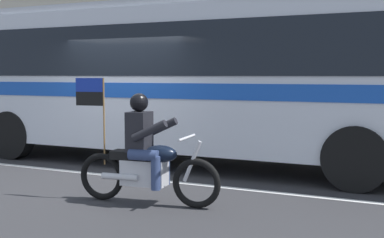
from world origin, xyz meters
TOP-DOWN VIEW (x-y plane):
  - ground_plane at (0.00, 0.00)m, footprint 60.00×60.00m
  - sidewalk_curb at (0.00, 5.10)m, footprint 28.00×3.80m
  - lane_center_stripe at (0.00, -0.60)m, footprint 26.60×0.14m
  - transit_bus at (0.85, 1.19)m, footprint 12.20×2.69m
  - motorcycle_with_rider at (1.63, -2.02)m, footprint 2.19×0.67m
  - fire_hydrant at (-1.80, 4.33)m, footprint 0.22×0.30m

SIDE VIEW (x-z plane):
  - ground_plane at x=0.00m, z-range 0.00..0.00m
  - lane_center_stripe at x=0.00m, z-range 0.00..0.01m
  - sidewalk_curb at x=0.00m, z-range 0.00..0.15m
  - fire_hydrant at x=-1.80m, z-range 0.14..0.89m
  - motorcycle_with_rider at x=1.63m, z-range -0.22..1.55m
  - transit_bus at x=0.85m, z-range 0.27..3.49m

